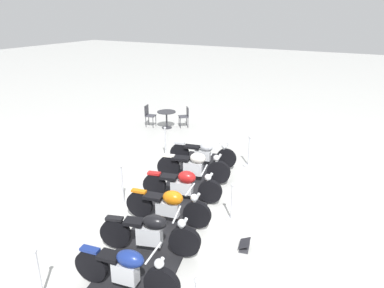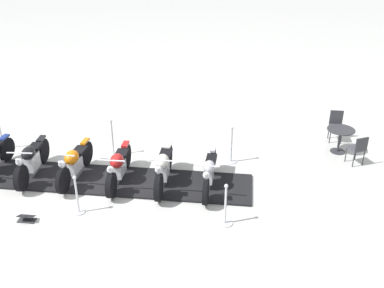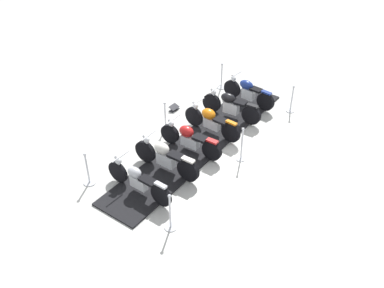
{
  "view_description": "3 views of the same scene",
  "coord_description": "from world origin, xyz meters",
  "px_view_note": "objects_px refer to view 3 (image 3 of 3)",
  "views": [
    {
      "loc": [
        4.37,
        -7.06,
        4.97
      ],
      "look_at": [
        -0.65,
        2.09,
        1.07
      ],
      "focal_mm": 34.16,
      "sensor_mm": 36.0,
      "label": 1
    },
    {
      "loc": [
        8.58,
        5.91,
        6.14
      ],
      "look_at": [
        -1.72,
        2.03,
        0.65
      ],
      "focal_mm": 41.28,
      "sensor_mm": 36.0,
      "label": 2
    },
    {
      "loc": [
        -8.36,
        7.58,
        8.14
      ],
      "look_at": [
        -0.85,
        1.12,
        0.95
      ],
      "focal_mm": 40.45,
      "sensor_mm": 36.0,
      "label": 3
    }
  ],
  "objects_px": {
    "stanchion_right_mid": "(165,119)",
    "info_placard": "(174,109)",
    "motorcycle_chrome": "(138,180)",
    "stanchion_left_mid": "(242,148)",
    "motorcycle_copper": "(211,120)",
    "stanchion_left_rear": "(170,217)",
    "motorcycle_maroon": "(189,138)",
    "motorcycle_cream": "(165,157)",
    "stanchion_left_front": "(291,103)",
    "motorcycle_black": "(230,105)",
    "stanchion_right_front": "(221,80)",
    "stanchion_right_rear": "(88,174)",
    "motorcycle_navy": "(248,92)"
  },
  "relations": [
    {
      "from": "info_placard",
      "to": "stanchion_right_mid",
      "type": "bearing_deg",
      "value": -156.29
    },
    {
      "from": "motorcycle_copper",
      "to": "info_placard",
      "type": "bearing_deg",
      "value": -11.0
    },
    {
      "from": "motorcycle_chrome",
      "to": "stanchion_right_rear",
      "type": "xyz_separation_m",
      "value": [
        1.29,
        0.81,
        -0.19
      ]
    },
    {
      "from": "stanchion_left_mid",
      "to": "motorcycle_chrome",
      "type": "bearing_deg",
      "value": 76.74
    },
    {
      "from": "motorcycle_copper",
      "to": "stanchion_left_front",
      "type": "xyz_separation_m",
      "value": [
        -0.8,
        -3.14,
        -0.19
      ]
    },
    {
      "from": "motorcycle_copper",
      "to": "motorcycle_cream",
      "type": "distance_m",
      "value": 2.38
    },
    {
      "from": "stanchion_left_mid",
      "to": "stanchion_right_mid",
      "type": "bearing_deg",
      "value": 13.47
    },
    {
      "from": "motorcycle_copper",
      "to": "stanchion_right_mid",
      "type": "bearing_deg",
      "value": 25.88
    },
    {
      "from": "motorcycle_chrome",
      "to": "stanchion_left_mid",
      "type": "xyz_separation_m",
      "value": [
        -0.76,
        -3.24,
        -0.08
      ]
    },
    {
      "from": "stanchion_left_front",
      "to": "motorcycle_black",
      "type": "bearing_deg",
      "value": 61.7
    },
    {
      "from": "motorcycle_copper",
      "to": "motorcycle_navy",
      "type": "bearing_deg",
      "value": -86.97
    },
    {
      "from": "motorcycle_copper",
      "to": "motorcycle_maroon",
      "type": "relative_size",
      "value": 1.0
    },
    {
      "from": "stanchion_right_front",
      "to": "stanchion_right_rear",
      "type": "distance_m",
      "value": 6.93
    },
    {
      "from": "info_placard",
      "to": "motorcycle_chrome",
      "type": "bearing_deg",
      "value": -154.73
    },
    {
      "from": "motorcycle_cream",
      "to": "stanchion_right_mid",
      "type": "bearing_deg",
      "value": -52.28
    },
    {
      "from": "stanchion_right_mid",
      "to": "motorcycle_black",
      "type": "bearing_deg",
      "value": -115.38
    },
    {
      "from": "motorcycle_cream",
      "to": "info_placard",
      "type": "height_order",
      "value": "motorcycle_cream"
    },
    {
      "from": "motorcycle_maroon",
      "to": "motorcycle_chrome",
      "type": "relative_size",
      "value": 0.98
    },
    {
      "from": "stanchion_right_mid",
      "to": "info_placard",
      "type": "height_order",
      "value": "stanchion_right_mid"
    },
    {
      "from": "stanchion_right_mid",
      "to": "info_placard",
      "type": "xyz_separation_m",
      "value": [
        0.71,
        -0.94,
        -0.3
      ]
    },
    {
      "from": "motorcycle_cream",
      "to": "stanchion_left_front",
      "type": "distance_m",
      "value": 5.46
    },
    {
      "from": "motorcycle_cream",
      "to": "motorcycle_maroon",
      "type": "bearing_deg",
      "value": -90.82
    },
    {
      "from": "motorcycle_black",
      "to": "stanchion_left_rear",
      "type": "height_order",
      "value": "stanchion_left_rear"
    },
    {
      "from": "stanchion_right_mid",
      "to": "motorcycle_navy",
      "type": "bearing_deg",
      "value": -102.3
    },
    {
      "from": "motorcycle_chrome",
      "to": "info_placard",
      "type": "xyz_separation_m",
      "value": [
        2.81,
        -3.5,
        -0.43
      ]
    },
    {
      "from": "stanchion_left_front",
      "to": "motorcycle_copper",
      "type": "bearing_deg",
      "value": 75.73
    },
    {
      "from": "stanchion_right_front",
      "to": "stanchion_left_mid",
      "type": "bearing_deg",
      "value": 143.77
    },
    {
      "from": "motorcycle_black",
      "to": "stanchion_right_mid",
      "type": "distance_m",
      "value": 2.3
    },
    {
      "from": "motorcycle_copper",
      "to": "motorcycle_cream",
      "type": "bearing_deg",
      "value": 93.51
    },
    {
      "from": "stanchion_right_rear",
      "to": "stanchion_left_rear",
      "type": "relative_size",
      "value": 0.94
    },
    {
      "from": "motorcycle_black",
      "to": "stanchion_left_rear",
      "type": "distance_m",
      "value": 5.46
    },
    {
      "from": "stanchion_left_mid",
      "to": "stanchion_left_rear",
      "type": "distance_m",
      "value": 3.46
    },
    {
      "from": "motorcycle_black",
      "to": "stanchion_right_rear",
      "type": "relative_size",
      "value": 2.04
    },
    {
      "from": "motorcycle_navy",
      "to": "stanchion_left_front",
      "type": "height_order",
      "value": "motorcycle_navy"
    },
    {
      "from": "motorcycle_navy",
      "to": "stanchion_left_rear",
      "type": "relative_size",
      "value": 1.89
    },
    {
      "from": "info_placard",
      "to": "stanchion_left_mid",
      "type": "bearing_deg",
      "value": -107.55
    },
    {
      "from": "motorcycle_cream",
      "to": "stanchion_right_rear",
      "type": "bearing_deg",
      "value": 48.1
    },
    {
      "from": "stanchion_left_rear",
      "to": "stanchion_left_mid",
      "type": "bearing_deg",
      "value": -76.53
    },
    {
      "from": "motorcycle_copper",
      "to": "motorcycle_maroon",
      "type": "bearing_deg",
      "value": 93.43
    },
    {
      "from": "motorcycle_copper",
      "to": "stanchion_right_mid",
      "type": "height_order",
      "value": "motorcycle_copper"
    },
    {
      "from": "stanchion_right_front",
      "to": "stanchion_left_rear",
      "type": "relative_size",
      "value": 0.93
    },
    {
      "from": "motorcycle_maroon",
      "to": "stanchion_right_mid",
      "type": "distance_m",
      "value": 1.56
    },
    {
      "from": "motorcycle_maroon",
      "to": "info_placard",
      "type": "relative_size",
      "value": 4.88
    },
    {
      "from": "stanchion_left_mid",
      "to": "stanchion_left_front",
      "type": "bearing_deg",
      "value": -76.53
    },
    {
      "from": "motorcycle_black",
      "to": "motorcycle_cream",
      "type": "relative_size",
      "value": 0.97
    },
    {
      "from": "motorcycle_maroon",
      "to": "motorcycle_chrome",
      "type": "xyz_separation_m",
      "value": [
        -0.56,
        2.31,
        -0.0
      ]
    },
    {
      "from": "stanchion_left_rear",
      "to": "stanchion_left_front",
      "type": "bearing_deg",
      "value": -76.53
    },
    {
      "from": "stanchion_right_mid",
      "to": "stanchion_right_rear",
      "type": "bearing_deg",
      "value": 103.47
    },
    {
      "from": "stanchion_left_front",
      "to": "stanchion_right_mid",
      "type": "height_order",
      "value": "stanchion_left_front"
    },
    {
      "from": "motorcycle_black",
      "to": "motorcycle_copper",
      "type": "bearing_deg",
      "value": 85.73
    }
  ]
}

